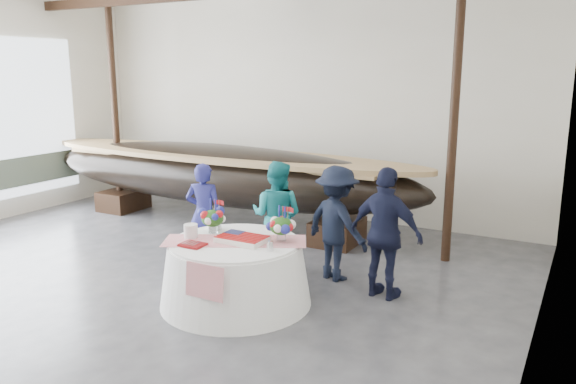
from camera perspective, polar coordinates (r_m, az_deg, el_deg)
The scene contains 10 objects.
floor at distance 7.50m, azimuth -21.22°, elevation -11.82°, with size 10.00×12.00×0.01m, color #3D3D42.
wall_back at distance 11.64m, azimuth 1.15°, elevation 8.81°, with size 10.00×0.02×4.50m, color silver.
wall_right at distance 4.37m, azimuth 23.26°, elevation 1.95°, with size 0.02×12.00×4.50m, color silver.
longboat_display at distance 10.85m, azimuth -7.14°, elevation 1.84°, with size 8.40×1.68×1.58m.
banquet_table at distance 7.31m, azimuth -5.34°, elevation -8.11°, with size 1.95×1.95×0.83m.
tabletop_items at distance 7.27m, azimuth -4.99°, elevation -3.53°, with size 1.85×1.32×0.40m.
guest_woman_blue at distance 8.74m, azimuth -8.51°, elevation -2.19°, with size 0.58×0.38×1.58m, color navy.
guest_woman_teal at distance 8.40m, azimuth -1.15°, elevation -2.41°, with size 0.80×0.63×1.65m, color teal.
guest_man_left at distance 8.01m, azimuth 4.97°, elevation -3.19°, with size 1.07×0.61×1.65m, color black.
guest_man_right at distance 7.42m, azimuth 9.92°, elevation -4.19°, with size 1.03×0.43×1.75m, color black.
Camera 1 is at (5.39, -4.29, 2.96)m, focal length 35.00 mm.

